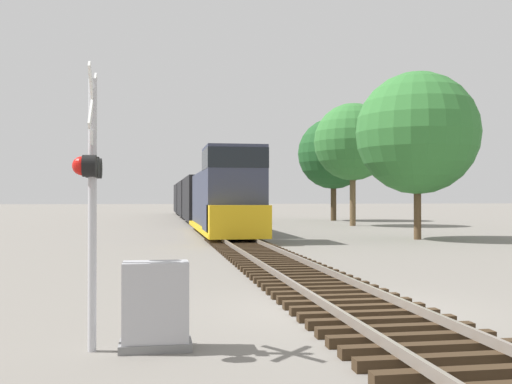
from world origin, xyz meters
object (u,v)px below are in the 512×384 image
object	(u,v)px
relay_cabinet	(156,306)
crossing_signal_near	(90,179)
tree_deep_background	(333,154)
tree_mid_background	(353,142)
freight_train	(198,199)
tree_far_right	(417,133)

from	to	relation	value
relay_cabinet	crossing_signal_near	bearing A→B (deg)	177.28
crossing_signal_near	tree_deep_background	xyz separation A→B (m)	(17.50, 45.90, 3.92)
relay_cabinet	tree_deep_background	bearing A→B (deg)	70.15
relay_cabinet	tree_mid_background	bearing A→B (deg)	67.19
relay_cabinet	tree_deep_background	distance (m)	49.18
freight_train	tree_deep_background	bearing A→B (deg)	1.46
crossing_signal_near	freight_train	bearing A→B (deg)	174.74
relay_cabinet	freight_train	bearing A→B (deg)	85.31
crossing_signal_near	relay_cabinet	distance (m)	2.03
tree_mid_background	crossing_signal_near	bearing A→B (deg)	-114.08
tree_far_right	tree_deep_background	bearing A→B (deg)	82.86
relay_cabinet	tree_far_right	xyz separation A→B (m)	(13.41, 20.58, 4.91)
tree_far_right	crossing_signal_near	bearing A→B (deg)	-124.89
tree_mid_background	tree_deep_background	xyz separation A→B (m)	(1.57, 10.24, -0.13)
freight_train	relay_cabinet	size ratio (longest dim) A/B	45.71
tree_deep_background	crossing_signal_near	bearing A→B (deg)	-110.87
tree_far_right	tree_mid_background	size ratio (longest dim) A/B	0.92
relay_cabinet	tree_deep_background	xyz separation A→B (m)	(16.58, 45.94, 5.73)
crossing_signal_near	tree_far_right	xyz separation A→B (m)	(14.32, 20.54, 3.10)
freight_train	tree_deep_background	size ratio (longest dim) A/B	5.88
tree_far_right	freight_train	bearing A→B (deg)	111.11
tree_deep_background	relay_cabinet	bearing A→B (deg)	-109.85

